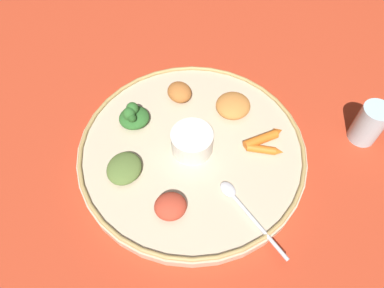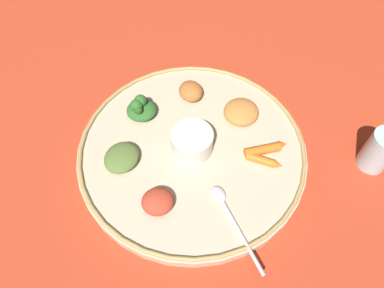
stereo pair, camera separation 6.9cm
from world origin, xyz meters
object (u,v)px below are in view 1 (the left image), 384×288
Objects in this scene: greens_pile at (133,116)px; carrot_near_spoon at (264,150)px; spoon at (243,207)px; carrot_outer at (264,138)px; center_bowl at (192,141)px; drinking_glass at (368,126)px.

carrot_near_spoon is (0.12, 0.24, -0.01)m from greens_pile.
carrot_outer is at bearing 148.71° from spoon.
spoon is at bearing 36.33° from greens_pile.
center_bowl is 1.24× the size of greens_pile.
center_bowl reaches higher than carrot_outer.
drinking_glass reaches higher than carrot_near_spoon.
drinking_glass is (0.11, 0.46, -0.00)m from greens_pile.
center_bowl is at bearing -155.93° from spoon.
carrot_outer is 0.21m from drinking_glass.
center_bowl is at bearing -94.43° from carrot_outer.
greens_pile reaches higher than carrot_outer.
carrot_outer is at bearing 166.99° from carrot_near_spoon.
spoon is 1.85× the size of drinking_glass.
spoon is at bearing -31.29° from carrot_outer.
spoon is 0.31m from drinking_glass.
carrot_near_spoon is at bearing 145.11° from spoon.
carrot_outer reaches higher than spoon.
spoon is at bearing -34.89° from carrot_near_spoon.
greens_pile is 0.26m from carrot_outer.
carrot_outer is (0.01, 0.14, -0.02)m from center_bowl.
carrot_near_spoon is (0.04, 0.14, -0.02)m from center_bowl.
spoon is (0.14, 0.06, -0.02)m from center_bowl.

